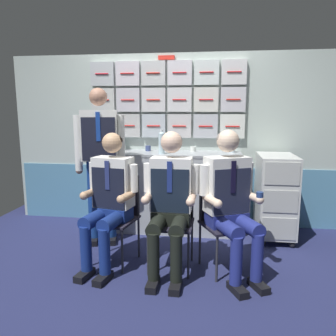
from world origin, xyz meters
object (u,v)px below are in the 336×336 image
(crew_member_right, at_px, (170,197))
(crew_member_standing, at_px, (100,153))
(sparkling_bottle_green, at_px, (121,141))
(folding_chair_left, at_px, (118,208))
(espresso_cup_small, at_px, (193,149))
(crew_member_left, at_px, (109,195))
(folding_chair_by_counter, at_px, (222,213))
(service_trolley, at_px, (275,194))
(folding_chair_right, at_px, (173,212))
(crew_member_by_counter, at_px, (231,196))

(crew_member_right, xyz_separation_m, crew_member_standing, (-0.84, 0.58, 0.31))
(sparkling_bottle_green, bearing_deg, crew_member_right, -57.55)
(folding_chair_left, bearing_deg, espresso_cup_small, 56.84)
(espresso_cup_small, bearing_deg, sparkling_bottle_green, 178.30)
(crew_member_left, bearing_deg, folding_chair_left, 78.50)
(folding_chair_by_counter, bearing_deg, crew_member_left, -172.64)
(crew_member_left, distance_m, espresso_cup_small, 1.40)
(folding_chair_left, distance_m, folding_chair_by_counter, 1.01)
(service_trolley, xyz_separation_m, crew_member_left, (-1.65, -0.93, 0.18))
(folding_chair_right, bearing_deg, service_trolley, 37.03)
(crew_member_standing, bearing_deg, folding_chair_by_counter, -17.21)
(folding_chair_left, xyz_separation_m, crew_member_left, (-0.03, -0.16, 0.18))
(crew_member_left, xyz_separation_m, crew_member_by_counter, (1.11, -0.01, 0.03))
(service_trolley, xyz_separation_m, folding_chair_by_counter, (-0.62, -0.79, -0.00))
(crew_member_by_counter, height_order, sparkling_bottle_green, crew_member_by_counter)
(sparkling_bottle_green, bearing_deg, folding_chair_left, -76.58)
(crew_member_standing, bearing_deg, service_trolley, 11.49)
(service_trolley, distance_m, sparkling_bottle_green, 1.97)
(service_trolley, distance_m, crew_member_left, 1.90)
(crew_member_standing, height_order, sparkling_bottle_green, crew_member_standing)
(folding_chair_left, relative_size, espresso_cup_small, 12.32)
(crew_member_standing, bearing_deg, crew_member_left, -63.77)
(folding_chair_by_counter, bearing_deg, service_trolley, 52.10)
(crew_member_right, bearing_deg, folding_chair_left, 159.73)
(crew_member_right, height_order, crew_member_by_counter, crew_member_by_counter)
(folding_chair_right, height_order, crew_member_right, crew_member_right)
(crew_member_right, bearing_deg, crew_member_standing, 145.28)
(crew_member_by_counter, relative_size, crew_member_standing, 0.77)
(folding_chair_left, distance_m, sparkling_bottle_green, 1.21)
(crew_member_left, xyz_separation_m, crew_member_standing, (-0.26, 0.54, 0.32))
(folding_chair_right, bearing_deg, espresso_cup_small, 83.57)
(crew_member_left, bearing_deg, folding_chair_right, 11.19)
(folding_chair_left, distance_m, espresso_cup_small, 1.31)
(service_trolley, bearing_deg, crew_member_right, -138.06)
(crew_member_left, bearing_deg, folding_chair_by_counter, 7.36)
(crew_member_left, bearing_deg, crew_member_right, -4.37)
(folding_chair_left, xyz_separation_m, folding_chair_by_counter, (1.00, -0.02, 0.00))
(folding_chair_by_counter, xyz_separation_m, espresso_cup_small, (-0.34, 1.04, 0.48))
(crew_member_right, distance_m, crew_member_standing, 1.06)
(folding_chair_by_counter, height_order, sparkling_bottle_green, sparkling_bottle_green)
(sparkling_bottle_green, distance_m, espresso_cup_small, 0.92)
(folding_chair_right, xyz_separation_m, crew_member_by_counter, (0.53, -0.12, 0.20))
(folding_chair_right, bearing_deg, crew_member_standing, 153.31)
(espresso_cup_small, bearing_deg, folding_chair_left, -123.16)
(folding_chair_right, relative_size, crew_member_by_counter, 0.64)
(sparkling_bottle_green, bearing_deg, espresso_cup_small, -1.70)
(crew_member_standing, bearing_deg, crew_member_right, -34.72)
(espresso_cup_small, bearing_deg, crew_member_by_counter, -70.82)
(folding_chair_by_counter, xyz_separation_m, sparkling_bottle_green, (-1.25, 1.07, 0.56))
(folding_chair_left, distance_m, crew_member_by_counter, 1.11)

